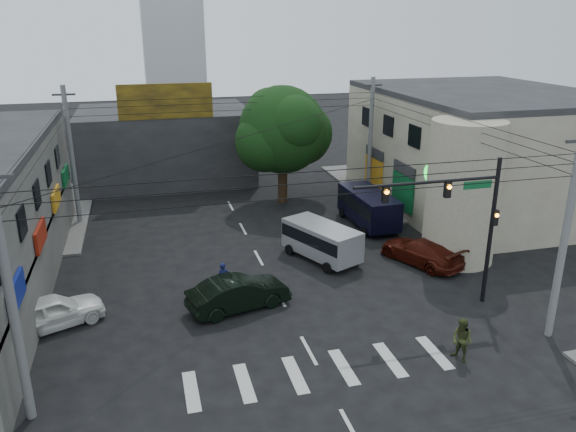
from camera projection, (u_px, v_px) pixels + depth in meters
name	position (u px, v px, depth m)	size (l,w,h in m)	color
ground	(290.00, 316.00, 26.12)	(160.00, 160.00, 0.00)	black
sidewalk_far_right	(442.00, 184.00, 46.89)	(16.00, 16.00, 0.15)	#514F4C
building_right	(481.00, 151.00, 41.03)	(14.00, 18.00, 8.00)	gray
corner_column	(462.00, 192.00, 31.12)	(4.00, 4.00, 8.00)	gray
building_far	(166.00, 145.00, 47.90)	(14.00, 10.00, 6.00)	#232326
billboard	(166.00, 101.00, 42.01)	(7.00, 0.30, 2.60)	olive
street_tree	(282.00, 130.00, 40.81)	(6.40, 6.40, 8.70)	black
traffic_gantry	(462.00, 211.00, 25.51)	(7.10, 0.35, 7.20)	black
utility_pole_near_left	(10.00, 298.00, 17.96)	(0.32, 0.32, 9.20)	#59595B
utility_pole_near_right	(565.00, 237.00, 23.05)	(0.32, 0.32, 9.20)	#59595B
utility_pole_far_left	(72.00, 157.00, 36.67)	(0.32, 0.32, 9.20)	#59595B
utility_pole_far_right	(370.00, 140.00, 41.76)	(0.32, 0.32, 9.20)	#59595B
dark_sedan	(239.00, 293.00, 26.55)	(5.13, 2.86, 1.60)	black
white_compact	(52.00, 312.00, 24.94)	(4.85, 3.43, 1.53)	white
maroon_sedan	(421.00, 251.00, 31.57)	(3.85, 5.43, 1.46)	#3F1009
silver_minivan	(321.00, 243.00, 31.99)	(3.80, 5.22, 2.07)	#9B9DA2
navy_van	(368.00, 209.00, 37.37)	(2.31, 5.77, 2.29)	black
traffic_officer	(224.00, 279.00, 27.95)	(0.62, 0.42, 1.67)	#131843
pedestrian_olive	(462.00, 340.00, 22.44)	(0.98, 1.08, 1.82)	#32391A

